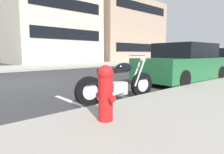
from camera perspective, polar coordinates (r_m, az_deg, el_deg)
ground_plane at (r=8.23m, az=-25.61°, el=-1.58°), size 260.00×260.00×0.00m
sidewalk_far_curb at (r=20.77m, az=1.78°, el=4.20°), size 120.00×5.00×0.14m
parking_stall_stripe at (r=4.41m, az=-10.40°, el=-8.06°), size 0.12×2.20×0.01m
parked_motorcycle at (r=4.55m, az=2.08°, el=-1.90°), size 2.21×0.62×1.13m
parked_car_near_corner at (r=8.17m, az=20.84°, el=3.70°), size 4.36×2.06×1.54m
car_opposite_curb at (r=26.88m, az=22.51°, el=5.66°), size 4.19×2.01×1.48m
fire_hydrant at (r=2.82m, az=-1.97°, el=-4.42°), size 0.24×0.36×0.84m
townhouse_corner_block at (r=24.58m, az=-18.55°, el=20.63°), size 9.09×8.98×14.03m
townhouse_behind_pole at (r=31.58m, az=0.63°, el=13.13°), size 11.84×11.92×8.84m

